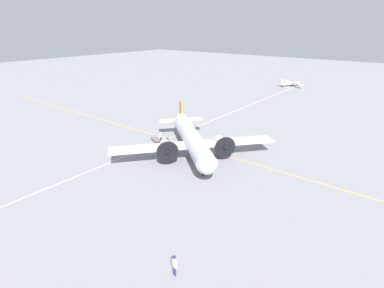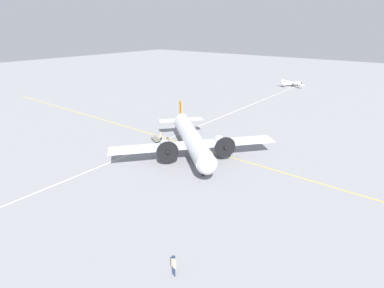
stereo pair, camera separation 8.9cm
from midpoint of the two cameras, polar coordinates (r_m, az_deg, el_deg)
ground_plane at (r=43.80m, az=-0.06°, el=-2.03°), size 300.00×300.00×0.00m
apron_line_eastwest at (r=45.78m, az=2.01°, el=-0.96°), size 120.00×0.16×0.01m
apron_line_northsouth at (r=48.26m, az=-6.84°, el=0.11°), size 0.16×120.00×0.01m
airliner_main at (r=42.48m, az=0.05°, el=0.88°), size 19.45×19.80×5.78m
crew_foreground at (r=23.95m, az=-3.53°, el=-21.81°), size 0.58×0.36×1.76m
passenger_boarding at (r=48.48m, az=-6.00°, el=1.58°), size 0.28×0.58×1.73m
suitcase_near_door at (r=49.05m, az=-4.76°, el=0.90°), size 0.48×0.12×0.59m
baggage_cart at (r=49.22m, az=-6.94°, el=0.89°), size 2.56×1.99×0.56m
light_aircraft_distant at (r=100.04m, az=18.37°, el=10.89°), size 9.41×7.51×2.00m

